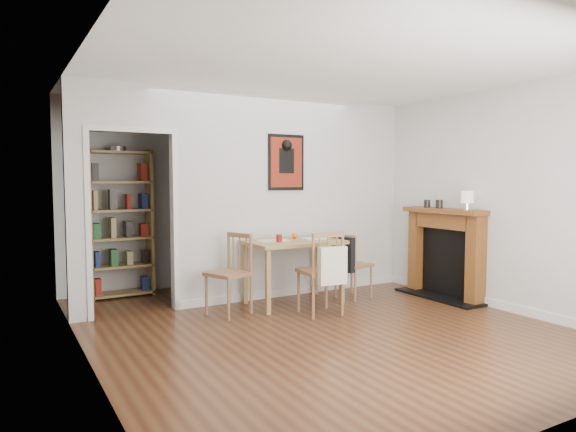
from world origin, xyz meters
TOP-DOWN VIEW (x-y plane):
  - ground at (0.00, 0.00)m, footprint 5.20×5.20m
  - room_shell at (0.10, 1.34)m, footprint 5.20×5.20m
  - dining_table at (0.27, 0.93)m, footprint 1.15×0.73m
  - chair_left at (-0.63, 0.84)m, footprint 0.60×0.60m
  - chair_right at (1.08, 0.81)m, footprint 0.55×0.51m
  - chair_front at (0.29, 0.35)m, footprint 0.52×0.57m
  - bookshelf at (-1.48, 2.40)m, footprint 0.81×0.32m
  - fireplace at (2.16, 0.25)m, footprint 0.45×1.25m
  - red_glass at (0.04, 0.88)m, footprint 0.07×0.07m
  - orange_fruit at (0.38, 1.09)m, footprint 0.08×0.08m
  - placemat at (0.04, 1.01)m, footprint 0.42×0.35m
  - notebook at (0.56, 0.93)m, footprint 0.29×0.21m
  - mantel_lamp at (2.07, -0.16)m, footprint 0.15×0.15m
  - ceramic_jar_a at (2.08, 0.30)m, footprint 0.09×0.09m
  - ceramic_jar_b at (2.07, 0.50)m, footprint 0.08×0.08m

SIDE VIEW (x-z plane):
  - ground at x=0.00m, z-range 0.00..0.00m
  - chair_right at x=1.08m, z-range 0.02..0.85m
  - chair_left at x=-0.63m, z-range 0.00..0.92m
  - chair_front at x=0.29m, z-range 0.01..0.96m
  - fireplace at x=2.16m, z-range 0.04..1.20m
  - dining_table at x=0.27m, z-range 0.30..1.08m
  - placemat at x=0.04m, z-range 0.79..0.79m
  - notebook at x=0.56m, z-range 0.79..0.80m
  - orange_fruit at x=0.38m, z-range 0.79..0.86m
  - red_glass at x=0.04m, z-range 0.79..0.88m
  - bookshelf at x=-1.48m, z-range -0.01..1.91m
  - ceramic_jar_b at x=2.07m, z-range 1.16..1.26m
  - ceramic_jar_a at x=2.08m, z-range 1.16..1.27m
  - room_shell at x=0.10m, z-range -1.30..3.90m
  - mantel_lamp at x=2.07m, z-range 1.19..1.42m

